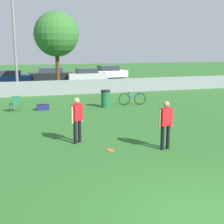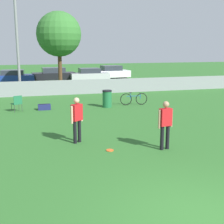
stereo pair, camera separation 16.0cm
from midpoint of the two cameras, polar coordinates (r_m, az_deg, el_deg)
name	(u,v)px [view 2 (the right image)]	position (r m, az deg, el deg)	size (l,w,h in m)	color
ground_plane	(204,220)	(7.12, 17.12, -18.36)	(120.00, 120.00, 0.00)	#2D6628
fence_backline	(73,87)	(23.55, -7.03, 4.52)	(27.69, 0.07, 1.21)	gray
light_pole	(17,31)	(24.12, -16.86, 13.95)	(0.90, 0.36, 7.73)	gray
tree_near_pole	(59,34)	(26.12, -9.51, 13.84)	(3.60, 3.60, 6.32)	#4C331E
player_defender_red	(77,117)	(11.54, -6.05, -0.86)	(0.49, 0.42, 1.71)	black
player_thrower_red	(165,122)	(10.89, 10.15, -1.75)	(0.57, 0.28, 1.71)	black
frisbee_disc	(110,150)	(10.84, 0.03, -7.01)	(0.26, 0.26, 0.03)	#E5591E
folding_chair_sideline	(17,102)	(17.90, -16.73, 1.68)	(0.63, 0.63, 0.90)	#333338
bicycle_sideline	(134,99)	(19.21, 4.25, 2.41)	(1.71, 0.44, 0.78)	black
trash_bin	(107,99)	(18.43, -0.66, 2.46)	(0.56, 0.56, 1.02)	#1E6638
gear_bag_sideline	(44,107)	(18.12, -12.03, 0.90)	(0.70, 0.38, 0.34)	navy
parked_car_blue	(13,77)	(32.12, -17.52, 6.17)	(4.19, 2.03, 1.31)	black
parked_car_dark	(54,75)	(32.89, -10.48, 6.74)	(4.42, 1.93, 1.42)	black
parked_car_silver	(89,75)	(32.77, -4.01, 6.81)	(4.04, 1.89, 1.34)	black
parked_car_white	(111,72)	(35.33, -0.02, 7.26)	(4.23, 2.19, 1.45)	black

